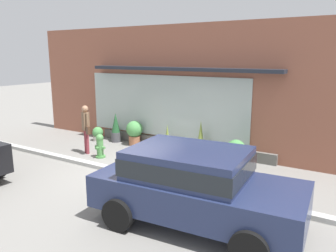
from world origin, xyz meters
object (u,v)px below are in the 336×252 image
object	(u,v)px
fire_hydrant	(100,146)
potted_plant_near_hydrant	(116,128)
potted_plant_window_left	(167,139)
potted_plant_trailing_edge	(201,139)
parked_car_navy	(194,182)
pedestrian_with_handbag	(86,126)
potted_plant_by_entrance	(236,152)
potted_plant_doorstep	(98,134)
potted_plant_corner_tall	(134,131)

from	to	relation	value
fire_hydrant	potted_plant_near_hydrant	distance (m)	2.15
potted_plant_window_left	potted_plant_trailing_edge	size ratio (longest dim) A/B	0.82
fire_hydrant	parked_car_navy	world-z (taller)	parked_car_navy
pedestrian_with_handbag	potted_plant_by_entrance	xyz separation A→B (m)	(5.03, 1.42, -0.54)
potted_plant_window_left	potted_plant_by_entrance	size ratio (longest dim) A/B	1.17
pedestrian_with_handbag	potted_plant_doorstep	bearing A→B (deg)	147.56
potted_plant_by_entrance	potted_plant_near_hydrant	size ratio (longest dim) A/B	0.73
potted_plant_near_hydrant	potted_plant_doorstep	bearing A→B (deg)	-162.45
potted_plant_by_entrance	potted_plant_trailing_edge	xyz separation A→B (m)	(-1.46, 0.47, 0.13)
potted_plant_corner_tall	potted_plant_near_hydrant	bearing A→B (deg)	-178.98
potted_plant_by_entrance	potted_plant_corner_tall	bearing A→B (deg)	174.45
fire_hydrant	potted_plant_corner_tall	bearing A→B (deg)	90.04
pedestrian_with_handbag	fire_hydrant	bearing A→B (deg)	17.37
fire_hydrant	pedestrian_with_handbag	distance (m)	0.95
potted_plant_doorstep	potted_plant_near_hydrant	xyz separation A→B (m)	(0.77, 0.24, 0.27)
pedestrian_with_handbag	potted_plant_near_hydrant	distance (m)	1.88
parked_car_navy	potted_plant_near_hydrant	distance (m)	7.25
potted_plant_window_left	parked_car_navy	bearing A→B (deg)	-52.35
potted_plant_corner_tall	potted_plant_trailing_edge	distance (m)	2.84
parked_car_navy	potted_plant_by_entrance	bearing A→B (deg)	93.84
potted_plant_near_hydrant	potted_plant_by_entrance	bearing A→B (deg)	-4.39
potted_plant_trailing_edge	potted_plant_near_hydrant	world-z (taller)	potted_plant_trailing_edge
potted_plant_window_left	potted_plant_corner_tall	distance (m)	1.62
potted_plant_corner_tall	fire_hydrant	bearing A→B (deg)	-89.96
potted_plant_by_entrance	potted_plant_near_hydrant	xyz separation A→B (m)	(-5.23, 0.40, 0.09)
potted_plant_corner_tall	potted_plant_doorstep	bearing A→B (deg)	-171.29
parked_car_navy	potted_plant_by_entrance	size ratio (longest dim) A/B	5.00
potted_plant_by_entrance	potted_plant_corner_tall	distance (m)	4.32
parked_car_navy	potted_plant_by_entrance	world-z (taller)	parked_car_navy
parked_car_navy	potted_plant_trailing_edge	bearing A→B (deg)	110.27
potted_plant_window_left	potted_plant_trailing_edge	distance (m)	1.25
potted_plant_near_hydrant	pedestrian_with_handbag	bearing A→B (deg)	-83.77
potted_plant_by_entrance	potted_plant_corner_tall	size ratio (longest dim) A/B	0.91
pedestrian_with_handbag	potted_plant_by_entrance	bearing A→B (deg)	41.68
potted_plant_doorstep	potted_plant_trailing_edge	distance (m)	4.56
pedestrian_with_handbag	potted_plant_doorstep	size ratio (longest dim) A/B	3.04
fire_hydrant	potted_plant_corner_tall	xyz separation A→B (m)	(-0.00, 1.95, 0.12)
fire_hydrant	potted_plant_window_left	xyz separation A→B (m)	(1.61, 1.78, 0.08)
pedestrian_with_handbag	potted_plant_doorstep	world-z (taller)	pedestrian_with_handbag
pedestrian_with_handbag	potted_plant_near_hydrant	bearing A→B (deg)	122.17
potted_plant_window_left	potted_plant_corner_tall	world-z (taller)	potted_plant_window_left
potted_plant_near_hydrant	potted_plant_trailing_edge	bearing A→B (deg)	1.11
potted_plant_window_left	potted_plant_doorstep	bearing A→B (deg)	-178.29
parked_car_navy	potted_plant_window_left	world-z (taller)	parked_car_navy
potted_plant_by_entrance	potted_plant_trailing_edge	distance (m)	1.54
parked_car_navy	potted_plant_doorstep	xyz separation A→B (m)	(-6.56, 4.11, -0.63)
potted_plant_trailing_edge	potted_plant_doorstep	bearing A→B (deg)	-176.01
potted_plant_near_hydrant	potted_plant_corner_tall	bearing A→B (deg)	1.02
parked_car_navy	potted_plant_near_hydrant	world-z (taller)	parked_car_navy
potted_plant_corner_tall	pedestrian_with_handbag	bearing A→B (deg)	-111.71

